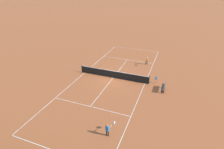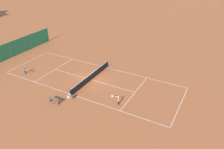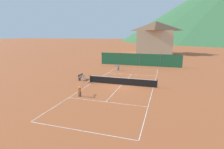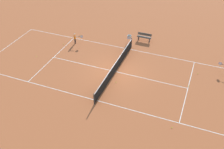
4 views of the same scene
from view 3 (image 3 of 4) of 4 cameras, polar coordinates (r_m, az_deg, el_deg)
ground_plane at (r=23.18m, az=3.17°, el=-3.35°), size 600.00×600.00×0.00m
court_line_markings at (r=23.17m, az=3.17°, el=-3.34°), size 8.25×23.85×0.01m
tennis_net at (r=23.04m, az=3.19°, el=-2.15°), size 9.18×0.08×1.06m
windscreen_fence_far at (r=37.85m, az=8.96°, el=4.81°), size 17.28×0.08×2.90m
player_far_baseline at (r=18.98m, az=-10.42°, el=-5.05°), size 0.38×1.02×1.16m
player_far_service at (r=32.41m, az=2.02°, el=2.48°), size 0.58×0.90×1.12m
tennis_ball_mid_court at (r=23.87m, az=-5.67°, el=-2.83°), size 0.07×0.07×0.07m
tennis_ball_service_box at (r=15.81m, az=-2.26°, el=-11.06°), size 0.07×0.07×0.07m
tennis_ball_alley_right at (r=19.79m, az=-15.25°, el=-6.53°), size 0.07×0.07×0.07m
tennis_ball_near_corner at (r=18.00m, az=-10.12°, el=-8.22°), size 0.07×0.07×0.07m
tennis_ball_by_net_right at (r=28.35m, az=15.52°, el=-0.75°), size 0.07×0.07×0.07m
tennis_ball_far_corner at (r=23.45m, az=6.91°, el=-3.15°), size 0.07×0.07×0.07m
tennis_ball_alley_left at (r=29.30m, az=5.66°, el=0.09°), size 0.07×0.07×0.07m
tennis_ball_by_net_left at (r=30.23m, az=2.07°, el=0.54°), size 0.07×0.07×0.07m
ball_hopper at (r=24.35m, az=-9.29°, el=-1.10°), size 0.36×0.36×0.89m
courtside_bench at (r=26.02m, az=-10.02°, el=-0.71°), size 0.36×1.50×0.84m
alpine_chalet at (r=65.27m, az=13.99°, el=11.82°), size 13.00×10.00×11.20m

